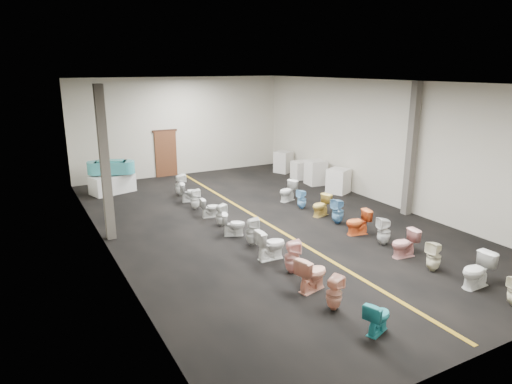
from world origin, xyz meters
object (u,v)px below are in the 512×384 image
toilet_left_0 (378,317)px  appliance_crate_a (338,181)px  appliance_crate_c (301,170)px  toilet_left_5 (252,232)px  toilet_left_6 (234,224)px  bathtub (111,167)px  toilet_left_1 (334,293)px  display_table (112,184)px  toilet_left_4 (271,244)px  toilet_right_2 (434,256)px  toilet_left_3 (292,257)px  appliance_crate_b (316,172)px  toilet_right_7 (321,205)px  toilet_right_3 (405,244)px  toilet_right_9 (288,191)px  toilet_right_8 (302,199)px  toilet_left_2 (312,273)px  toilet_right_6 (338,211)px  toilet_left_9 (195,199)px  toilet_right_1 (477,271)px  toilet_right_4 (384,231)px  toilet_left_7 (221,215)px  toilet_left_10 (190,192)px  appliance_crate_d (283,162)px  toilet_left_8 (210,208)px  toilet_left_11 (180,185)px

toilet_left_0 → appliance_crate_a: bearing=-54.7°
appliance_crate_c → appliance_crate_a: bearing=-90.0°
toilet_left_5 → toilet_left_6: size_ratio=1.15×
bathtub → toilet_left_1: size_ratio=2.36×
display_table → toilet_left_4: toilet_left_4 is taller
toilet_left_4 → toilet_right_2: size_ratio=1.07×
toilet_left_4 → toilet_left_3: bearing=-176.7°
appliance_crate_b → toilet_right_7: (-2.39, -3.65, -0.16)m
toilet_left_5 → toilet_right_3: toilet_left_5 is taller
display_table → toilet_right_9: bearing=-37.8°
toilet_left_1 → toilet_left_3: bearing=-24.3°
toilet_right_2 → toilet_right_8: (0.02, 5.88, -0.04)m
toilet_left_2 → toilet_right_6: toilet_right_6 is taller
appliance_crate_a → toilet_left_5: size_ratio=1.21×
toilet_left_4 → toilet_left_9: 5.10m
toilet_left_9 → toilet_right_9: toilet_right_9 is taller
toilet_right_1 → toilet_right_4: 2.97m
toilet_right_4 → appliance_crate_a: bearing=170.4°
appliance_crate_b → toilet_left_5: bearing=-139.6°
toilet_left_1 → toilet_left_7: size_ratio=1.05×
toilet_right_7 → toilet_right_9: size_ratio=0.95×
toilet_left_9 → toilet_right_6: (3.49, -3.70, 0.06)m
toilet_left_2 → toilet_left_3: bearing=-19.6°
display_table → toilet_left_10: display_table is taller
toilet_left_6 → appliance_crate_d: bearing=-18.3°
toilet_right_3 → toilet_right_4: (0.12, 0.91, 0.03)m
toilet_right_1 → toilet_right_3: (-0.16, 2.07, -0.03)m
toilet_right_7 → toilet_right_8: size_ratio=1.04×
appliance_crate_b → toilet_left_10: appliance_crate_b is taller
appliance_crate_b → toilet_right_8: (-2.51, -2.66, -0.17)m
toilet_left_0 → toilet_right_7: 7.10m
toilet_left_2 → toilet_left_6: 4.01m
toilet_left_5 → toilet_left_10: (-0.02, 4.98, -0.04)m
toilet_left_8 → toilet_right_6: bearing=-121.1°
toilet_left_7 → toilet_left_9: toilet_left_9 is taller
toilet_left_6 → toilet_left_8: toilet_left_6 is taller
toilet_left_3 → toilet_left_11: (-0.07, 8.04, 0.01)m
toilet_right_1 → toilet_left_7: bearing=-153.9°
toilet_left_4 → toilet_left_5: size_ratio=1.02×
toilet_right_4 → toilet_right_6: 2.08m
toilet_left_11 → appliance_crate_c: bearing=-91.8°
appliance_crate_c → toilet_right_2: 10.02m
toilet_left_5 → toilet_right_6: bearing=-67.9°
toilet_right_6 → toilet_right_2: bearing=-8.9°
appliance_crate_a → toilet_left_1: (-5.89, -7.30, -0.11)m
toilet_left_6 → toilet_right_3: 4.93m
toilet_right_1 → toilet_right_8: size_ratio=1.17×
appliance_crate_b → toilet_right_9: appliance_crate_b is taller
appliance_crate_d → toilet_right_1: bearing=-100.8°
toilet_right_2 → appliance_crate_b: bearing=156.4°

